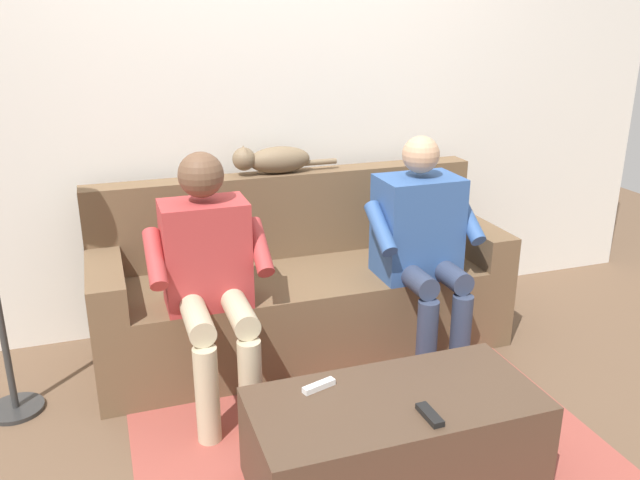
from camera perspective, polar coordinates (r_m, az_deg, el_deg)
name	(u,v)px	position (r m, az deg, el deg)	size (l,w,h in m)	color
ground_plane	(350,416)	(3.02, 2.61, -14.93)	(8.00, 8.00, 0.00)	brown
back_wall	(274,89)	(3.63, -3.97, 12.88)	(4.82, 0.06, 2.58)	silver
couch	(301,290)	(3.47, -1.67, -4.33)	(2.09, 0.71, 0.88)	brown
coffee_table	(394,440)	(2.58, 6.42, -16.78)	(1.07, 0.51, 0.37)	#4C3828
person_left_seated	(422,237)	(3.27, 8.78, 0.22)	(0.54, 0.52, 1.13)	#335693
person_right_seated	(209,268)	(2.91, -9.54, -2.44)	(0.53, 0.58, 1.13)	#B23838
cat_on_backrest	(273,160)	(3.46, -4.10, 6.95)	(0.56, 0.14, 0.15)	#756047
remote_white	(319,386)	(2.51, -0.10, -12.50)	(0.13, 0.03, 0.02)	white
remote_black	(430,415)	(2.39, 9.46, -14.68)	(0.13, 0.04, 0.02)	black
floor_rug	(376,455)	(2.80, 4.89, -18.01)	(1.87, 1.83, 0.01)	#9E473D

